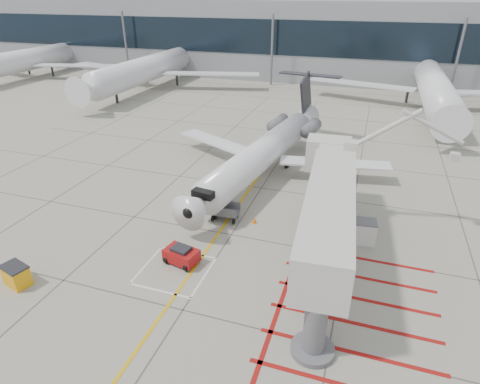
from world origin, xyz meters
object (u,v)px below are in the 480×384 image
(pushback_tug, at_px, (181,255))
(spill_bin, at_px, (16,275))
(regional_jet, at_px, (253,145))
(jet_bridge, at_px, (328,221))

(pushback_tug, bearing_deg, spill_bin, -136.91)
(pushback_tug, height_order, spill_bin, spill_bin)
(regional_jet, bearing_deg, pushback_tug, -85.93)
(regional_jet, distance_m, pushback_tug, 12.98)
(pushback_tug, xyz_separation_m, spill_bin, (-8.38, -5.02, 0.04))
(regional_jet, height_order, pushback_tug, regional_jet)
(jet_bridge, bearing_deg, regional_jet, 122.10)
(pushback_tug, bearing_deg, regional_jet, 97.66)
(jet_bridge, bearing_deg, pushback_tug, -171.69)
(regional_jet, relative_size, spill_bin, 18.77)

